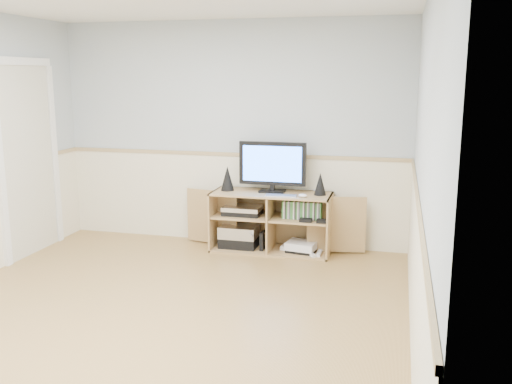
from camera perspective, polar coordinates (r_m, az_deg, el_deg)
room at (r=4.51m, az=-10.83°, el=2.68°), size 4.04×4.54×2.54m
media_cabinet at (r=6.29m, az=1.64°, el=-2.82°), size 2.03×0.49×0.65m
monitor at (r=6.16m, az=1.66°, el=2.71°), size 0.73×0.18×0.55m
speaker_left at (r=6.29m, az=-2.88°, el=1.38°), size 0.15×0.15×0.27m
speaker_right at (r=6.07m, az=6.44°, el=0.81°), size 0.13×0.13×0.24m
keyboard at (r=6.01m, az=2.50°, el=-0.36°), size 0.34×0.16×0.01m
mouse at (r=5.96m, az=4.69°, el=-0.36°), size 0.11×0.09×0.04m
av_components at (r=6.35m, az=-1.55°, el=-3.76°), size 0.51×0.31×0.47m
game_consoles at (r=6.24m, az=4.50°, el=-5.49°), size 0.46×0.31×0.11m
game_cases at (r=6.12m, az=4.65°, el=-1.80°), size 0.42×0.14×0.19m
wall_outlet at (r=6.34m, az=6.27°, el=-0.30°), size 0.12×0.03×0.12m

